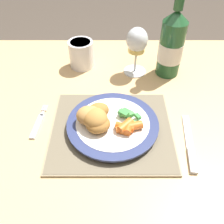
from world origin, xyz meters
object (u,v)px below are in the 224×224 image
object	(u,v)px
dinner_plate	(113,125)
wine_glass	(137,43)
bottle	(172,44)
drinking_cup	(82,54)
dining_table	(94,135)
fork	(39,123)
table_knife	(190,147)

from	to	relation	value
dinner_plate	wine_glass	size ratio (longest dim) A/B	1.52
bottle	drinking_cup	distance (m)	0.30
dinner_plate	drinking_cup	size ratio (longest dim) A/B	2.61
dining_table	drinking_cup	distance (m)	0.29
fork	table_knife	xyz separation A→B (m)	(0.40, -0.08, 0.00)
dining_table	drinking_cup	world-z (taller)	drinking_cup
table_knife	bottle	world-z (taller)	bottle
dining_table	table_knife	bearing A→B (deg)	-24.89
table_knife	dinner_plate	bearing A→B (deg)	161.76
bottle	dinner_plate	bearing A→B (deg)	-125.44
bottle	wine_glass	bearing A→B (deg)	177.88
wine_glass	drinking_cup	size ratio (longest dim) A/B	1.72
dinner_plate	drinking_cup	world-z (taller)	drinking_cup
table_knife	wine_glass	xyz separation A→B (m)	(-0.12, 0.33, 0.11)
dining_table	fork	size ratio (longest dim) A/B	10.57
dining_table	drinking_cup	xyz separation A→B (m)	(-0.05, 0.25, 0.14)
dinner_plate	table_knife	size ratio (longest dim) A/B	1.28
fork	drinking_cup	xyz separation A→B (m)	(0.10, 0.29, 0.05)
drinking_cup	bottle	bearing A→B (deg)	-8.08
dining_table	dinner_plate	size ratio (longest dim) A/B	5.57
wine_glass	bottle	bearing A→B (deg)	-2.12
fork	dinner_plate	bearing A→B (deg)	-4.74
wine_glass	drinking_cup	world-z (taller)	wine_glass
bottle	drinking_cup	bearing A→B (deg)	171.92
drinking_cup	dining_table	bearing A→B (deg)	-79.29
dinner_plate	bottle	bearing A→B (deg)	54.56
dinner_plate	drinking_cup	xyz separation A→B (m)	(-0.11, 0.30, 0.03)
dining_table	fork	world-z (taller)	fork
table_knife	drinking_cup	bearing A→B (deg)	129.42
wine_glass	fork	bearing A→B (deg)	-138.51
fork	drinking_cup	size ratio (longest dim) A/B	1.37
dining_table	dinner_plate	bearing A→B (deg)	-41.89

